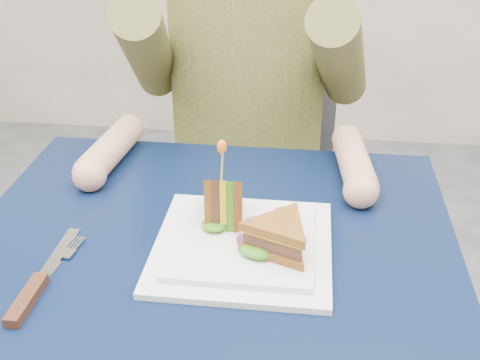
# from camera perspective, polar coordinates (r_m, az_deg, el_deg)

# --- Properties ---
(table) EXTENTS (0.75, 0.75, 0.73)m
(table) POSITION_cam_1_polar(r_m,az_deg,el_deg) (0.93, -3.27, -11.41)
(table) COLOR black
(table) RESTS_ON ground
(chair) EXTENTS (0.42, 0.40, 0.93)m
(chair) POSITION_cam_1_polar(r_m,az_deg,el_deg) (1.54, 1.02, 1.65)
(chair) COLOR #47474C
(chair) RESTS_ON ground
(diner) EXTENTS (0.54, 0.59, 0.74)m
(diner) POSITION_cam_1_polar(r_m,az_deg,el_deg) (1.30, 0.64, 14.04)
(diner) COLOR brown
(diner) RESTS_ON chair
(plate) EXTENTS (0.26, 0.26, 0.02)m
(plate) POSITION_cam_1_polar(r_m,az_deg,el_deg) (0.89, 0.26, -6.14)
(plate) COLOR white
(plate) RESTS_ON table
(sandwich_flat) EXTENTS (0.15, 0.15, 0.05)m
(sandwich_flat) POSITION_cam_1_polar(r_m,az_deg,el_deg) (0.85, 3.77, -5.37)
(sandwich_flat) COLOR brown
(sandwich_flat) RESTS_ON plate
(sandwich_upright) EXTENTS (0.08, 0.12, 0.12)m
(sandwich_upright) POSITION_cam_1_polar(r_m,az_deg,el_deg) (0.91, -1.66, -2.03)
(sandwich_upright) COLOR brown
(sandwich_upright) RESTS_ON plate
(fork) EXTENTS (0.04, 0.18, 0.01)m
(fork) POSITION_cam_1_polar(r_m,az_deg,el_deg) (0.89, -17.74, -8.55)
(fork) COLOR silver
(fork) RESTS_ON table
(knife) EXTENTS (0.02, 0.22, 0.02)m
(knife) POSITION_cam_1_polar(r_m,az_deg,el_deg) (0.86, -19.01, -9.84)
(knife) COLOR silver
(knife) RESTS_ON table
(toothpick) EXTENTS (0.01, 0.01, 0.06)m
(toothpick) POSITION_cam_1_polar(r_m,az_deg,el_deg) (0.88, -1.71, 1.53)
(toothpick) COLOR tan
(toothpick) RESTS_ON sandwich_upright
(toothpick_frill) EXTENTS (0.01, 0.01, 0.02)m
(toothpick_frill) POSITION_cam_1_polar(r_m,az_deg,el_deg) (0.87, -1.74, 3.17)
(toothpick_frill) COLOR orange
(toothpick_frill) RESTS_ON sandwich_upright
(lettuce_spill) EXTENTS (0.15, 0.13, 0.02)m
(lettuce_spill) POSITION_cam_1_polar(r_m,az_deg,el_deg) (0.89, 0.65, -4.69)
(lettuce_spill) COLOR #337A14
(lettuce_spill) RESTS_ON plate
(onion_ring) EXTENTS (0.04, 0.04, 0.02)m
(onion_ring) POSITION_cam_1_polar(r_m,az_deg,el_deg) (0.88, 1.27, -4.64)
(onion_ring) COLOR #9E4C7A
(onion_ring) RESTS_ON plate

